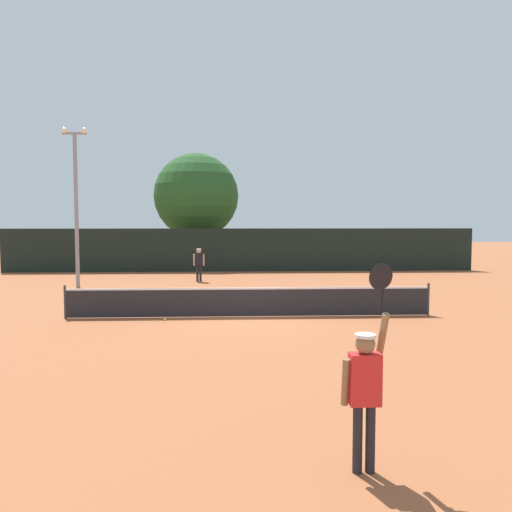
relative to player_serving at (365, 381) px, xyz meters
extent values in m
plane|color=#9E5633|center=(-1.05, 10.38, -1.15)|extent=(120.00, 120.00, 0.00)
cube|color=#232328|center=(-1.05, 10.38, -0.68)|extent=(11.85, 0.03, 0.91)
cube|color=white|center=(-1.05, 10.38, -0.22)|extent=(11.85, 0.04, 0.06)
cylinder|color=#333338|center=(-6.97, 10.38, -0.62)|extent=(0.08, 0.08, 1.07)
cylinder|color=#333338|center=(4.87, 10.38, -0.62)|extent=(0.08, 0.08, 1.07)
cube|color=black|center=(-1.05, 25.60, 0.19)|extent=(29.34, 0.12, 2.68)
cube|color=red|center=(-0.01, -0.01, 0.03)|extent=(0.38, 0.22, 0.64)
sphere|color=#8C6647|center=(-0.01, -0.01, 0.46)|extent=(0.24, 0.24, 0.24)
cylinder|color=white|center=(-0.01, -0.01, 0.56)|extent=(0.26, 0.26, 0.04)
cylinder|color=black|center=(-0.09, -0.01, -0.72)|extent=(0.12, 0.12, 0.86)
cylinder|color=black|center=(0.07, -0.01, -0.72)|extent=(0.12, 0.12, 0.86)
cylinder|color=#8C6647|center=(-0.25, -0.01, -0.01)|extent=(0.09, 0.18, 0.61)
cylinder|color=#8C6647|center=(0.23, 0.08, 0.56)|extent=(0.09, 0.33, 0.58)
cylinder|color=black|center=(0.23, 0.14, 0.97)|extent=(0.04, 0.11, 0.28)
ellipsoid|color=black|center=(0.23, 0.20, 1.26)|extent=(0.30, 0.13, 0.36)
cube|color=black|center=(-3.33, 20.27, 0.01)|extent=(0.38, 0.22, 0.63)
sphere|color=beige|center=(-3.33, 20.27, 0.44)|extent=(0.24, 0.24, 0.24)
cylinder|color=white|center=(-3.33, 20.27, 0.54)|extent=(0.25, 0.25, 0.04)
cylinder|color=black|center=(-3.41, 20.27, -0.73)|extent=(0.12, 0.12, 0.85)
cylinder|color=black|center=(-3.25, 20.27, -0.73)|extent=(0.12, 0.12, 0.85)
cylinder|color=beige|center=(-3.57, 20.27, -0.02)|extent=(0.09, 0.18, 0.60)
cylinder|color=beige|center=(-3.09, 20.27, -0.02)|extent=(0.09, 0.16, 0.60)
sphere|color=#CCE033|center=(-3.74, 9.86, -1.12)|extent=(0.07, 0.07, 0.07)
cylinder|color=gray|center=(-8.88, 18.16, 2.41)|extent=(0.18, 0.18, 7.13)
cube|color=gray|center=(-8.88, 18.16, 6.02)|extent=(1.10, 0.10, 0.10)
sphere|color=#F2EDCC|center=(-9.33, 18.16, 6.15)|extent=(0.28, 0.28, 0.28)
sphere|color=#F2EDCC|center=(-8.43, 18.16, 6.15)|extent=(0.28, 0.28, 0.28)
cylinder|color=brown|center=(-4.08, 29.53, 0.19)|extent=(0.56, 0.56, 2.70)
sphere|color=#235123|center=(-4.08, 29.53, 3.73)|extent=(5.84, 5.84, 5.84)
cube|color=navy|center=(-3.59, 32.86, -0.55)|extent=(2.19, 4.32, 0.90)
cube|color=#2D333D|center=(-3.59, 32.56, 0.22)|extent=(1.85, 2.32, 0.64)
cylinder|color=black|center=(-4.44, 34.26, -0.85)|extent=(0.22, 0.60, 0.60)
cylinder|color=black|center=(-2.74, 34.26, -0.85)|extent=(0.22, 0.60, 0.60)
cylinder|color=black|center=(-4.44, 31.46, -0.85)|extent=(0.22, 0.60, 0.60)
cylinder|color=black|center=(-2.74, 31.46, -0.85)|extent=(0.22, 0.60, 0.60)
cube|color=black|center=(4.87, 33.02, -0.55)|extent=(2.12, 4.29, 0.90)
cube|color=#2D333D|center=(4.87, 32.72, 0.22)|extent=(1.81, 2.29, 0.64)
cylinder|color=black|center=(4.02, 34.42, -0.85)|extent=(0.22, 0.60, 0.60)
cylinder|color=black|center=(5.72, 34.42, -0.85)|extent=(0.22, 0.60, 0.60)
cylinder|color=black|center=(4.02, 31.62, -0.85)|extent=(0.22, 0.60, 0.60)
cylinder|color=black|center=(5.72, 31.62, -0.85)|extent=(0.22, 0.60, 0.60)
camera|label=1|loc=(-1.63, -6.05, 1.95)|focal=35.73mm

